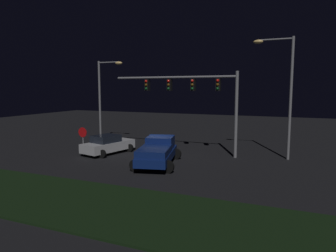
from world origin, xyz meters
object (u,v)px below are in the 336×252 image
Objects in this scene: street_lamp_left at (104,92)px; stop_sign at (83,136)px; pickup_truck at (158,150)px; street_lamp_right at (283,84)px; traffic_signal_gantry at (193,91)px; car_sedan at (108,144)px.

stop_sign is at bearing -73.44° from street_lamp_left.
pickup_truck is 0.64× the size of street_lamp_right.
pickup_truck is 10.64m from street_lamp_left.
pickup_truck is 10.29m from street_lamp_right.
traffic_signal_gantry reaches higher than stop_sign.
street_lamp_left is 6.56m from stop_sign.
traffic_signal_gantry is at bearing 27.27° from stop_sign.
street_lamp_right is (6.54, 0.89, 0.52)m from traffic_signal_gantry.
car_sedan is at bearing -165.43° from street_lamp_right.
traffic_signal_gantry is at bearing -55.26° from car_sedan.
pickup_truck is 2.57× the size of stop_sign.
car_sedan is (-5.23, 1.73, -0.26)m from pickup_truck.
traffic_signal_gantry is 9.29m from stop_sign.
street_lamp_right is at bearing 7.73° from traffic_signal_gantry.
street_lamp_right is (7.69, 5.09, 4.55)m from pickup_truck.
street_lamp_right is 3.98× the size of stop_sign.
traffic_signal_gantry reaches higher than car_sedan.
car_sedan is 0.46× the size of traffic_signal_gantry.
pickup_truck is 0.55× the size of traffic_signal_gantry.
street_lamp_right reaches higher than stop_sign.
traffic_signal_gantry is 4.63× the size of stop_sign.
traffic_signal_gantry is 1.33× the size of street_lamp_left.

